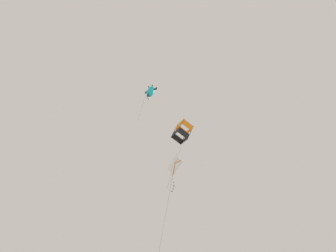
% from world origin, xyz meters
% --- Properties ---
extents(kite_diamond_low_drifter, '(1.61, 2.14, 8.86)m').
position_xyz_m(kite_diamond_low_drifter, '(-5.59, 1.23, 29.29)').
color(kite_diamond_low_drifter, white).
extents(kite_box_highest, '(2.81, 2.10, 7.45)m').
position_xyz_m(kite_box_highest, '(-4.76, 0.84, 33.16)').
color(kite_box_highest, orange).
extents(kite_fish_far_centre, '(2.23, 1.76, 5.51)m').
position_xyz_m(kite_fish_far_centre, '(-5.12, 5.03, 40.14)').
color(kite_fish_far_centre, '#1EB2C6').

